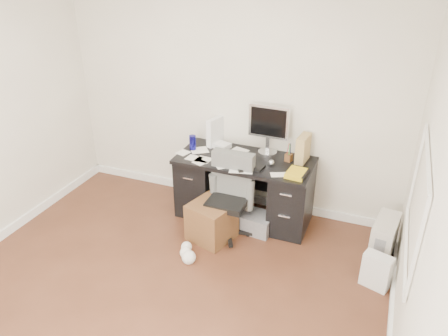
{
  "coord_description": "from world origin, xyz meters",
  "views": [
    {
      "loc": [
        1.67,
        -2.45,
        2.84
      ],
      "look_at": [
        0.23,
        1.2,
        0.84
      ],
      "focal_mm": 35.0,
      "sensor_mm": 36.0,
      "label": 1
    }
  ],
  "objects_px": {
    "desk": "(244,187)",
    "keyboard": "(244,164)",
    "office_chair": "(228,197)",
    "lcd_monitor": "(269,129)",
    "pc_tower": "(384,240)",
    "wicker_basket": "(212,221)"
  },
  "relations": [
    {
      "from": "pc_tower",
      "to": "wicker_basket",
      "type": "height_order",
      "value": "pc_tower"
    },
    {
      "from": "office_chair",
      "to": "desk",
      "type": "bearing_deg",
      "value": 83.21
    },
    {
      "from": "desk",
      "to": "office_chair",
      "type": "relative_size",
      "value": 1.63
    },
    {
      "from": "desk",
      "to": "wicker_basket",
      "type": "xyz_separation_m",
      "value": [
        -0.18,
        -0.52,
        -0.19
      ]
    },
    {
      "from": "wicker_basket",
      "to": "keyboard",
      "type": "bearing_deg",
      "value": 59.69
    },
    {
      "from": "wicker_basket",
      "to": "desk",
      "type": "bearing_deg",
      "value": 70.72
    },
    {
      "from": "lcd_monitor",
      "to": "pc_tower",
      "type": "height_order",
      "value": "lcd_monitor"
    },
    {
      "from": "wicker_basket",
      "to": "office_chair",
      "type": "bearing_deg",
      "value": 45.27
    },
    {
      "from": "office_chair",
      "to": "keyboard",
      "type": "bearing_deg",
      "value": 70.73
    },
    {
      "from": "desk",
      "to": "keyboard",
      "type": "bearing_deg",
      "value": -75.57
    },
    {
      "from": "keyboard",
      "to": "pc_tower",
      "type": "height_order",
      "value": "keyboard"
    },
    {
      "from": "desk",
      "to": "wicker_basket",
      "type": "distance_m",
      "value": 0.58
    },
    {
      "from": "keyboard",
      "to": "wicker_basket",
      "type": "distance_m",
      "value": 0.7
    },
    {
      "from": "desk",
      "to": "office_chair",
      "type": "xyz_separation_m",
      "value": [
        -0.05,
        -0.39,
        0.06
      ]
    },
    {
      "from": "desk",
      "to": "wicker_basket",
      "type": "bearing_deg",
      "value": -109.28
    },
    {
      "from": "keyboard",
      "to": "desk",
      "type": "bearing_deg",
      "value": 112.0
    },
    {
      "from": "keyboard",
      "to": "wicker_basket",
      "type": "height_order",
      "value": "keyboard"
    },
    {
      "from": "lcd_monitor",
      "to": "pc_tower",
      "type": "relative_size",
      "value": 1.25
    },
    {
      "from": "keyboard",
      "to": "office_chair",
      "type": "bearing_deg",
      "value": -102.1
    },
    {
      "from": "desk",
      "to": "wicker_basket",
      "type": "height_order",
      "value": "desk"
    },
    {
      "from": "desk",
      "to": "pc_tower",
      "type": "relative_size",
      "value": 3.29
    },
    {
      "from": "office_chair",
      "to": "pc_tower",
      "type": "xyz_separation_m",
      "value": [
        1.6,
        0.17,
        -0.23
      ]
    }
  ]
}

